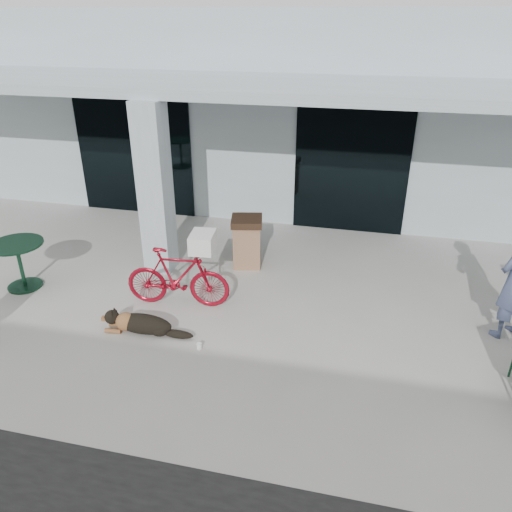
% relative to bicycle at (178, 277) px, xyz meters
% --- Properties ---
extents(ground, '(80.00, 80.00, 0.00)m').
position_rel_bicycle_xyz_m(ground, '(0.69, -1.12, -0.52)').
color(ground, '#B0ADA6').
rests_on(ground, ground).
extents(building, '(22.00, 7.00, 4.50)m').
position_rel_bicycle_xyz_m(building, '(0.69, 7.38, 1.73)').
color(building, '#B1BEC9').
rests_on(building, ground).
extents(storefront_glass_left, '(2.80, 0.06, 2.70)m').
position_rel_bicycle_xyz_m(storefront_glass_left, '(-2.51, 3.86, 0.83)').
color(storefront_glass_left, black).
rests_on(storefront_glass_left, ground).
extents(storefront_glass_right, '(2.40, 0.06, 2.70)m').
position_rel_bicycle_xyz_m(storefront_glass_right, '(2.49, 3.86, 0.83)').
color(storefront_glass_right, black).
rests_on(storefront_glass_right, ground).
extents(column, '(0.50, 0.50, 3.12)m').
position_rel_bicycle_xyz_m(column, '(-0.81, 1.18, 1.04)').
color(column, '#B1BEC9').
rests_on(column, ground).
extents(overhang, '(22.00, 2.80, 0.18)m').
position_rel_bicycle_xyz_m(overhang, '(0.69, 2.48, 2.69)').
color(overhang, '#B1BEC9').
rests_on(overhang, column).
extents(bicycle, '(1.76, 0.67, 1.03)m').
position_rel_bicycle_xyz_m(bicycle, '(0.00, 0.00, 0.00)').
color(bicycle, maroon).
rests_on(bicycle, ground).
extents(laundry_basket, '(0.42, 0.53, 0.29)m').
position_rel_bicycle_xyz_m(laundry_basket, '(0.45, 0.05, 0.66)').
color(laundry_basket, white).
rests_on(laundry_basket, bicycle).
extents(dog, '(1.10, 0.47, 0.36)m').
position_rel_bicycle_xyz_m(dog, '(-0.24, -0.90, -0.34)').
color(dog, black).
rests_on(dog, ground).
extents(cup_near_dog, '(0.09, 0.09, 0.09)m').
position_rel_bicycle_xyz_m(cup_near_dog, '(0.72, -1.09, -0.47)').
color(cup_near_dog, white).
rests_on(cup_near_dog, ground).
extents(cafe_table_near, '(1.05, 1.05, 0.85)m').
position_rel_bicycle_xyz_m(cafe_table_near, '(-2.90, -0.07, -0.09)').
color(cafe_table_near, '#133623').
rests_on(cafe_table_near, ground).
extents(trash_receptacle, '(0.68, 0.68, 0.97)m').
position_rel_bicycle_xyz_m(trash_receptacle, '(0.75, 1.68, -0.03)').
color(trash_receptacle, '#8C6349').
rests_on(trash_receptacle, ground).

